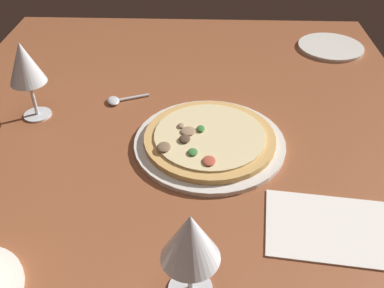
% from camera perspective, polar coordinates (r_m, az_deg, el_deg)
% --- Properties ---
extents(dining_table, '(1.50, 1.10, 0.04)m').
position_cam_1_polar(dining_table, '(0.82, -2.49, -4.33)').
color(dining_table, brown).
rests_on(dining_table, ground).
extents(pizza_main, '(0.31, 0.31, 0.03)m').
position_cam_1_polar(pizza_main, '(0.86, 2.34, 0.54)').
color(pizza_main, silver).
rests_on(pizza_main, dining_table).
extents(wine_glass_far, '(0.08, 0.08, 0.15)m').
position_cam_1_polar(wine_glass_far, '(0.55, -0.23, -12.76)').
color(wine_glass_far, silver).
rests_on(wine_glass_far, dining_table).
extents(wine_glass_near, '(0.08, 0.08, 0.18)m').
position_cam_1_polar(wine_glass_near, '(0.96, -21.50, 9.81)').
color(wine_glass_near, silver).
rests_on(wine_glass_near, dining_table).
extents(side_plate, '(0.18, 0.18, 0.01)m').
position_cam_1_polar(side_plate, '(1.32, 18.06, 12.24)').
color(side_plate, silver).
rests_on(side_plate, dining_table).
extents(paper_menu, '(0.17, 0.22, 0.00)m').
position_cam_1_polar(paper_menu, '(0.74, 17.76, -10.60)').
color(paper_menu, white).
rests_on(paper_menu, dining_table).
extents(spoon, '(0.06, 0.10, 0.01)m').
position_cam_1_polar(spoon, '(1.02, -9.84, 5.83)').
color(spoon, silver).
rests_on(spoon, dining_table).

